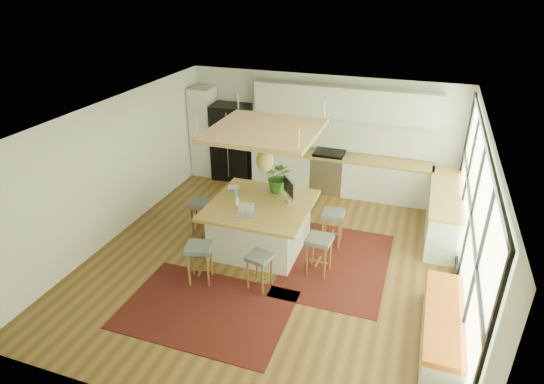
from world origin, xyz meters
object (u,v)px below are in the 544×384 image
at_px(fridge, 232,142).
at_px(stool_right_back, 332,227).
at_px(stool_near_left, 200,263).
at_px(laptop, 245,209).
at_px(microwave, 270,141).
at_px(stool_right_front, 318,255).
at_px(island_plant, 279,180).
at_px(island, 261,225).
at_px(stool_near_right, 260,269).
at_px(stool_left_side, 202,217).
at_px(monitor, 289,189).

relative_size(fridge, stool_right_back, 2.73).
relative_size(stool_near_left, laptop, 2.33).
xyz_separation_m(fridge, microwave, (1.00, -0.01, 0.16)).
distance_m(fridge, microwave, 1.01).
bearing_deg(stool_right_front, island_plant, 135.59).
bearing_deg(island, stool_right_back, 23.72).
bearing_deg(stool_right_back, stool_near_right, -116.07).
relative_size(fridge, stool_near_left, 2.66).
xyz_separation_m(stool_near_right, laptop, (-0.51, 0.68, 0.70)).
xyz_separation_m(stool_near_left, laptop, (0.50, 0.85, 0.70)).
relative_size(stool_right_back, stool_left_side, 0.97).
height_order(stool_right_front, laptop, laptop).
xyz_separation_m(fridge, stool_left_side, (0.54, -2.80, -0.57)).
bearing_deg(stool_right_back, microwave, 131.92).
relative_size(island, microwave, 3.84).
distance_m(stool_near_right, stool_right_front, 1.10).
height_order(monitor, microwave, monitor).
xyz_separation_m(fridge, stool_near_left, (1.23, -4.26, -0.57)).
distance_m(stool_right_front, stool_right_back, 1.02).
relative_size(stool_left_side, laptop, 2.34).
bearing_deg(fridge, stool_right_back, -42.76).
relative_size(fridge, island_plant, 2.96).
bearing_deg(island_plant, stool_right_back, -2.04).
height_order(island, stool_right_front, island).
height_order(stool_near_left, laptop, laptop).
bearing_deg(stool_right_back, laptop, -141.96).
distance_m(stool_right_front, laptop, 1.51).
distance_m(island, laptop, 0.78).
xyz_separation_m(monitor, microwave, (-1.30, 2.63, -0.10)).
bearing_deg(fridge, monitor, -54.61).
height_order(stool_left_side, island_plant, island_plant).
height_order(fridge, laptop, fridge).
height_order(island, island_plant, island_plant).
bearing_deg(monitor, microwave, 166.84).
relative_size(stool_near_left, stool_near_right, 1.13).
distance_m(fridge, stool_left_side, 2.91).
xyz_separation_m(stool_right_front, monitor, (-0.78, 0.72, 0.83)).
distance_m(fridge, laptop, 3.83).
bearing_deg(fridge, laptop, -68.58).
distance_m(stool_right_back, microwave, 3.23).
bearing_deg(laptop, stool_left_side, 139.22).
height_order(stool_right_front, monitor, monitor).
relative_size(island, stool_near_left, 2.60).
bearing_deg(stool_near_left, microwave, 93.19).
distance_m(laptop, monitor, 0.96).
xyz_separation_m(stool_right_back, island_plant, (-1.10, 0.04, 0.82)).
xyz_separation_m(stool_near_right, stool_right_front, (0.83, 0.72, 0.00)).
distance_m(stool_near_left, stool_left_side, 1.61).
bearing_deg(stool_near_left, monitor, 56.69).
bearing_deg(laptop, stool_right_front, -12.27).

